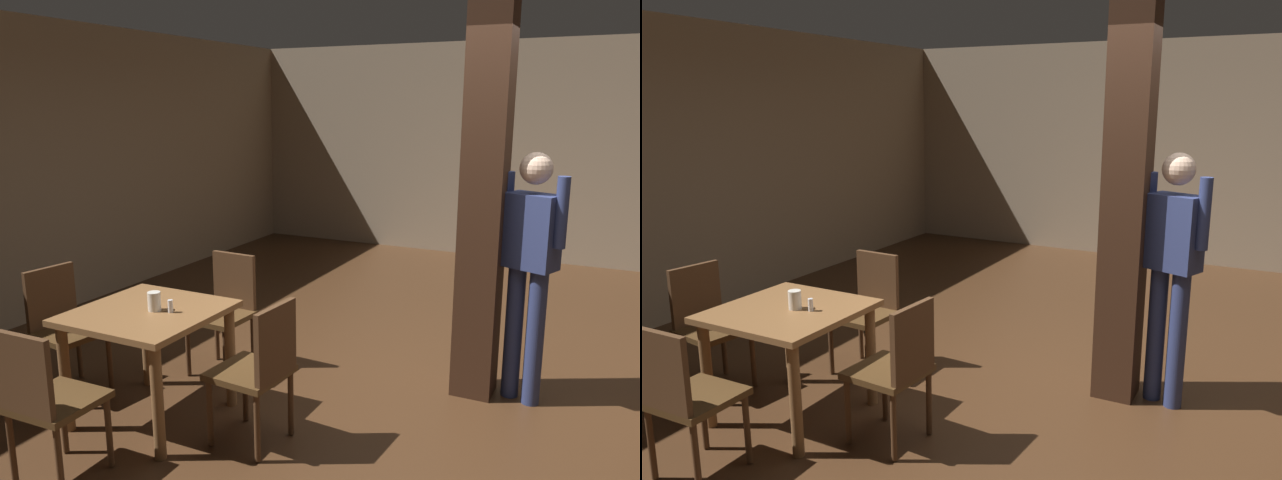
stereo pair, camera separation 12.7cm
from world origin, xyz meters
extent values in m
plane|color=#422816|center=(0.00, 0.00, 0.00)|extent=(10.80, 10.80, 0.00)
cube|color=gray|center=(0.00, 4.50, 1.40)|extent=(8.00, 0.10, 2.80)
cube|color=gray|center=(-4.00, 0.00, 1.40)|extent=(0.10, 9.00, 2.80)
cube|color=#382114|center=(0.13, 0.32, 1.40)|extent=(0.28, 0.28, 2.80)
cube|color=brown|center=(-1.67, -0.99, 0.72)|extent=(0.87, 0.87, 0.04)
cylinder|color=brown|center=(-1.30, -0.62, 0.35)|extent=(0.07, 0.07, 0.70)
cylinder|color=brown|center=(-2.04, -0.62, 0.35)|extent=(0.07, 0.07, 0.70)
cylinder|color=brown|center=(-1.30, -1.35, 0.35)|extent=(0.07, 0.07, 0.70)
cylinder|color=brown|center=(-2.04, -1.35, 0.35)|extent=(0.07, 0.07, 0.70)
cube|color=#4C3319|center=(-1.67, -1.73, 0.45)|extent=(0.43, 0.43, 0.04)
cube|color=#4C301C|center=(-1.66, -1.92, 0.68)|extent=(0.38, 0.04, 0.45)
cylinder|color=#4C301C|center=(-1.85, -1.56, 0.23)|extent=(0.04, 0.04, 0.43)
cylinder|color=#4C301C|center=(-1.50, -1.55, 0.23)|extent=(0.04, 0.04, 0.43)
cylinder|color=#4C301C|center=(-1.84, -1.91, 0.23)|extent=(0.04, 0.04, 0.43)
cylinder|color=#4C301C|center=(-1.49, -1.90, 0.23)|extent=(0.04, 0.04, 0.43)
cube|color=#4C3319|center=(-2.41, -0.96, 0.45)|extent=(0.47, 0.47, 0.04)
cube|color=#4C301C|center=(-2.61, -0.94, 0.68)|extent=(0.08, 0.38, 0.45)
cylinder|color=#4C301C|center=(-2.22, -0.81, 0.23)|extent=(0.04, 0.04, 0.43)
cylinder|color=#4C301C|center=(-2.26, -1.16, 0.23)|extent=(0.04, 0.04, 0.43)
cylinder|color=#4C301C|center=(-2.57, -0.77, 0.23)|extent=(0.04, 0.04, 0.43)
cylinder|color=#4C301C|center=(-2.61, -1.11, 0.23)|extent=(0.04, 0.04, 0.43)
cube|color=#4C3319|center=(-0.93, -0.95, 0.45)|extent=(0.45, 0.45, 0.04)
cube|color=#4C301C|center=(-0.74, -0.97, 0.68)|extent=(0.06, 0.38, 0.45)
cylinder|color=#4C301C|center=(-1.12, -1.11, 0.23)|extent=(0.04, 0.04, 0.43)
cylinder|color=#4C301C|center=(-1.10, -0.76, 0.23)|extent=(0.04, 0.04, 0.43)
cylinder|color=#4C301C|center=(-0.77, -1.14, 0.23)|extent=(0.04, 0.04, 0.43)
cylinder|color=#4C301C|center=(-0.75, -0.79, 0.23)|extent=(0.04, 0.04, 0.43)
cube|color=#4C3319|center=(-1.68, -0.21, 0.45)|extent=(0.44, 0.44, 0.04)
cube|color=#4C301C|center=(-1.67, -0.02, 0.68)|extent=(0.38, 0.05, 0.45)
cylinder|color=#4C301C|center=(-1.51, -0.39, 0.23)|extent=(0.04, 0.04, 0.43)
cylinder|color=#4C301C|center=(-1.86, -0.37, 0.23)|extent=(0.04, 0.04, 0.43)
cylinder|color=#4C301C|center=(-1.49, -0.04, 0.23)|extent=(0.04, 0.04, 0.43)
cylinder|color=#4C301C|center=(-1.84, -0.02, 0.23)|extent=(0.04, 0.04, 0.43)
cylinder|color=silver|center=(-1.62, -0.98, 0.80)|extent=(0.08, 0.08, 0.12)
cylinder|color=silver|center=(-1.51, -0.96, 0.78)|extent=(0.03, 0.03, 0.08)
cube|color=navy|center=(0.45, 0.35, 1.20)|extent=(0.39, 0.31, 0.50)
sphere|color=beige|center=(0.45, 0.35, 1.61)|extent=(0.27, 0.27, 0.21)
cylinder|color=navy|center=(0.53, 0.32, 0.47)|extent=(0.16, 0.16, 0.95)
cylinder|color=navy|center=(0.38, 0.37, 0.47)|extent=(0.16, 0.16, 0.95)
cylinder|color=navy|center=(0.63, 0.27, 1.35)|extent=(0.10, 0.10, 0.46)
cylinder|color=navy|center=(0.27, 0.42, 1.35)|extent=(0.10, 0.10, 0.46)
camera|label=1|loc=(0.98, -3.88, 2.04)|focal=35.00mm
camera|label=2|loc=(1.09, -3.82, 2.04)|focal=35.00mm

